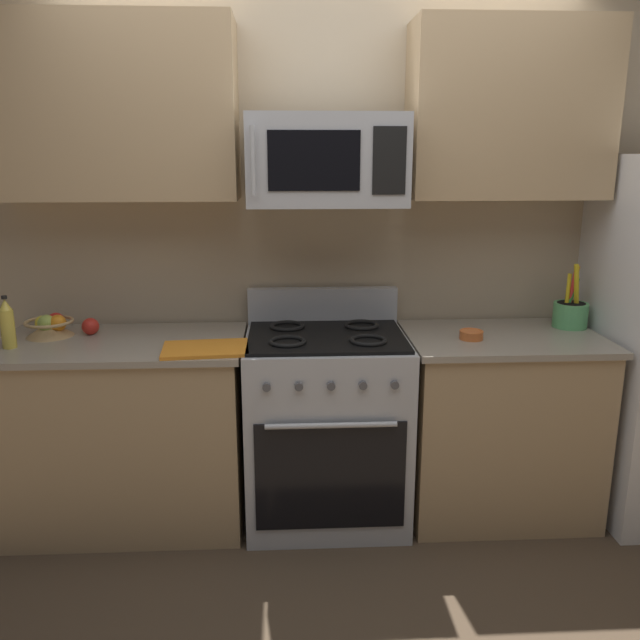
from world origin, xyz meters
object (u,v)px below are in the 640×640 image
apple_loose (90,326)px  range_oven (326,424)px  cutting_board (206,349)px  fruit_basket (50,326)px  prep_bowl (471,334)px  utensil_crock (570,313)px  microwave (326,160)px  bottle_oil (7,324)px

apple_loose → range_oven: bearing=-5.9°
apple_loose → cutting_board: size_ratio=0.22×
fruit_basket → prep_bowl: fruit_basket is taller
utensil_crock → microwave: bearing=-175.2°
range_oven → microwave: (-0.00, 0.03, 1.25)m
microwave → fruit_basket: microwave is taller
apple_loose → microwave: bearing=-4.5°
utensil_crock → fruit_basket: size_ratio=1.46×
range_oven → prep_bowl: size_ratio=9.80×
fruit_basket → apple_loose: 0.18m
cutting_board → microwave: bearing=20.8°
utensil_crock → apple_loose: 2.35m
microwave → bottle_oil: microwave is taller
fruit_basket → range_oven: bearing=-4.3°
cutting_board → apple_loose: bearing=153.0°
fruit_basket → bottle_oil: bottle_oil is taller
fruit_basket → bottle_oil: (-0.12, -0.19, 0.06)m
cutting_board → prep_bowl: size_ratio=3.36×
range_oven → prep_bowl: (0.68, -0.06, 0.46)m
utensil_crock → cutting_board: 1.80m
microwave → apple_loose: (-1.12, 0.09, -0.77)m
apple_loose → bottle_oil: (-0.30, -0.20, 0.07)m
fruit_basket → apple_loose: (0.18, 0.02, -0.01)m
prep_bowl → apple_loose: bearing=174.4°
range_oven → apple_loose: size_ratio=13.47×
utensil_crock → cutting_board: bearing=-170.1°
apple_loose → bottle_oil: bottle_oil is taller
range_oven → cutting_board: bearing=-161.8°
microwave → cutting_board: size_ratio=1.87×
utensil_crock → cutting_board: utensil_crock is taller
apple_loose → utensil_crock: bearing=0.4°
fruit_basket → prep_bowl: size_ratio=2.01×
apple_loose → prep_bowl: 1.81m
microwave → bottle_oil: size_ratio=2.95×
cutting_board → bottle_oil: bottle_oil is taller
microwave → cutting_board: 0.99m
fruit_basket → cutting_board: bearing=-20.0°
range_oven → utensil_crock: utensil_crock is taller
cutting_board → prep_bowl: bearing=5.6°
apple_loose → prep_bowl: apple_loose is taller
utensil_crock → prep_bowl: bearing=-160.8°
bottle_oil → prep_bowl: bottle_oil is taller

